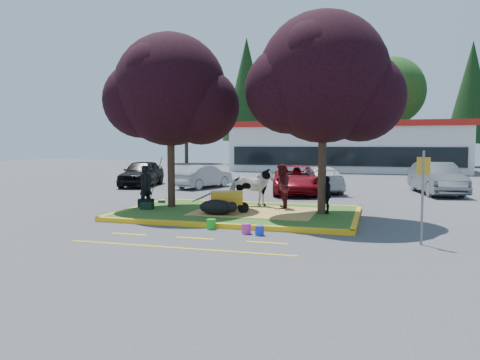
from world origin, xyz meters
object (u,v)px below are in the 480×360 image
(calf, at_px, (216,207))
(wheelbarrow, at_px, (227,198))
(cow, at_px, (251,187))
(bucket_blue, at_px, (260,231))
(bucket_green, at_px, (211,224))
(bucket_pink, at_px, (246,229))
(sign_post, at_px, (423,187))
(handler, at_px, (146,186))
(car_silver, at_px, (203,176))
(car_black, at_px, (142,173))

(calf, relative_size, wheelbarrow, 0.61)
(cow, height_order, bucket_blue, cow)
(bucket_green, bearing_deg, bucket_pink, -18.31)
(sign_post, height_order, bucket_green, sign_post)
(bucket_green, xyz_separation_m, bucket_pink, (1.21, -0.40, -0.00))
(handler, xyz_separation_m, bucket_pink, (4.86, -3.26, -0.79))
(bucket_green, bearing_deg, cow, 87.71)
(handler, xyz_separation_m, car_silver, (-1.08, 8.97, -0.30))
(bucket_blue, bearing_deg, car_black, 129.85)
(calf, height_order, bucket_blue, calf)
(sign_post, height_order, car_black, sign_post)
(cow, bearing_deg, bucket_pink, -177.32)
(bucket_pink, height_order, car_silver, car_silver)
(cow, height_order, bucket_green, cow)
(handler, relative_size, wheelbarrow, 0.80)
(car_silver, bearing_deg, handler, 114.99)
(handler, bearing_deg, sign_post, -85.90)
(wheelbarrow, relative_size, bucket_green, 6.54)
(bucket_blue, bearing_deg, cow, 108.08)
(bucket_pink, bearing_deg, handler, 146.16)
(car_black, bearing_deg, bucket_green, -64.91)
(handler, bearing_deg, bucket_green, -104.40)
(wheelbarrow, bearing_deg, car_silver, 96.11)
(cow, xyz_separation_m, car_black, (-8.75, 7.75, -0.12))
(calf, xyz_separation_m, car_black, (-8.15, 9.99, 0.36))
(handler, distance_m, wheelbarrow, 3.46)
(bucket_green, height_order, bucket_pink, bucket_green)
(wheelbarrow, xyz_separation_m, sign_post, (6.10, -2.83, 0.81))
(wheelbarrow, xyz_separation_m, bucket_pink, (1.45, -2.72, -0.52))
(wheelbarrow, distance_m, car_silver, 10.52)
(cow, height_order, wheelbarrow, cow)
(wheelbarrow, relative_size, bucket_pink, 6.75)
(cow, height_order, sign_post, sign_post)
(handler, distance_m, sign_post, 10.11)
(bucket_blue, bearing_deg, bucket_green, 162.90)
(sign_post, bearing_deg, car_black, 164.01)
(bucket_green, xyz_separation_m, bucket_blue, (1.62, -0.50, -0.02))
(car_silver, bearing_deg, bucket_green, 129.95)
(bucket_blue, relative_size, car_silver, 0.07)
(handler, bearing_deg, car_silver, 30.47)
(cow, bearing_deg, bucket_blue, -172.66)
(cow, xyz_separation_m, sign_post, (5.70, -4.50, 0.58))
(wheelbarrow, height_order, car_silver, car_silver)
(car_silver, bearing_deg, bucket_pink, 134.05)
(bucket_blue, height_order, car_black, car_black)
(bucket_green, relative_size, bucket_pink, 1.03)
(cow, bearing_deg, handler, 95.66)
(handler, xyz_separation_m, sign_post, (9.52, -3.38, 0.53))
(handler, relative_size, sign_post, 0.66)
(sign_post, relative_size, bucket_pink, 8.22)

